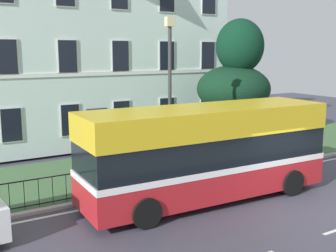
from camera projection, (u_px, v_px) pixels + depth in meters
name	position (u px, v px, depth m)	size (l,w,h in m)	color
ground_plane	(274.00, 198.00, 15.08)	(60.00, 56.00, 0.18)	#3E3D4B
georgian_townhouse	(62.00, 39.00, 25.29)	(17.15, 10.80, 11.59)	silver
iron_verge_railing	(160.00, 171.00, 16.25)	(12.13, 0.04, 0.97)	black
evergreen_tree	(235.00, 102.00, 22.30)	(4.71, 4.71, 7.00)	#423328
single_decker_bus	(207.00, 152.00, 14.69)	(9.13, 2.89, 3.32)	#B01D22
street_lamp_post	(170.00, 87.00, 16.55)	(0.36, 0.24, 6.40)	#333338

